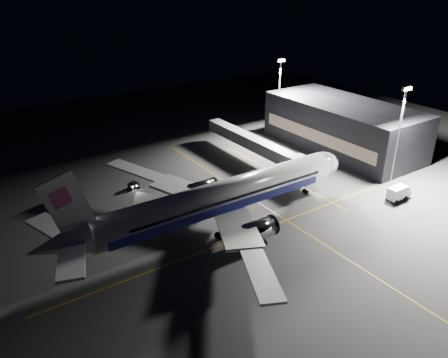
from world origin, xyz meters
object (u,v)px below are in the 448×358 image
at_px(baggage_tug, 133,185).
at_px(safety_cone_a, 188,215).
at_px(floodlight_mast_north, 279,90).
at_px(service_truck, 399,192).
at_px(floodlight_mast_south, 400,127).
at_px(jet_bridge, 258,145).
at_px(safety_cone_b, 196,216).
at_px(airliner, 217,198).
at_px(safety_cone_c, 201,191).

distance_m(baggage_tug, safety_cone_a, 17.22).
distance_m(floodlight_mast_north, service_truck, 45.92).
height_order(floodlight_mast_north, floodlight_mast_south, same).
bearing_deg(safety_cone_a, jet_bridge, 26.16).
height_order(floodlight_mast_north, baggage_tug, floodlight_mast_north).
bearing_deg(safety_cone_b, baggage_tug, 104.56).
distance_m(airliner, safety_cone_a, 7.75).
height_order(airliner, jet_bridge, airliner).
xyz_separation_m(floodlight_mast_north, floodlight_mast_south, (0.00, -38.00, 0.00)).
bearing_deg(floodlight_mast_south, safety_cone_a, 165.85).
xyz_separation_m(floodlight_mast_south, safety_cone_b, (-43.13, 10.01, -12.09)).
bearing_deg(floodlight_mast_north, safety_cone_a, -148.78).
bearing_deg(baggage_tug, service_truck, -38.11).
height_order(airliner, baggage_tug, airliner).
xyz_separation_m(baggage_tug, safety_cone_c, (10.77, -9.72, -0.44)).
height_order(safety_cone_a, safety_cone_c, safety_cone_a).
xyz_separation_m(airliner, baggage_tug, (-6.73, 22.00, -4.44)).
bearing_deg(safety_cone_c, floodlight_mast_south, -26.28).
bearing_deg(safety_cone_c, jet_bridge, 16.89).
bearing_deg(safety_cone_a, airliner, -58.10).
relative_size(floodlight_mast_north, service_truck, 3.75).
height_order(floodlight_mast_north, safety_cone_b, floodlight_mast_north).
distance_m(safety_cone_a, safety_cone_b, 1.62).
relative_size(floodlight_mast_south, safety_cone_c, 37.59).
bearing_deg(floodlight_mast_south, safety_cone_c, 153.72).
height_order(safety_cone_b, safety_cone_c, safety_cone_b).
relative_size(airliner, safety_cone_a, 89.92).
relative_size(airliner, safety_cone_c, 111.63).
bearing_deg(safety_cone_c, safety_cone_a, -135.45).
distance_m(service_truck, baggage_tug, 54.09).
bearing_deg(jet_bridge, floodlight_mast_south, -53.21).
height_order(jet_bridge, floodlight_mast_north, floodlight_mast_north).
relative_size(service_truck, baggage_tug, 2.54).
distance_m(airliner, service_truck, 37.39).
relative_size(baggage_tug, safety_cone_a, 3.18).
bearing_deg(baggage_tug, safety_cone_a, -77.03).
xyz_separation_m(jet_bridge, floodlight_mast_south, (18.00, -24.07, 7.79)).
bearing_deg(safety_cone_b, airliner, -62.78).
bearing_deg(airliner, floodlight_mast_north, 37.91).
xyz_separation_m(floodlight_mast_south, baggage_tug, (-47.81, 28.01, -11.65)).
bearing_deg(floodlight_mast_south, floodlight_mast_north, 90.00).
xyz_separation_m(airliner, service_truck, (35.15, -12.23, -3.66)).
bearing_deg(safety_cone_b, safety_cone_a, 134.97).
xyz_separation_m(safety_cone_a, safety_cone_c, (7.24, 7.13, -0.07)).
bearing_deg(safety_cone_b, floodlight_mast_south, -13.07).
bearing_deg(jet_bridge, safety_cone_a, -153.84).
xyz_separation_m(baggage_tug, safety_cone_a, (3.53, -16.85, -0.38)).
bearing_deg(safety_cone_a, safety_cone_c, 44.55).
height_order(jet_bridge, safety_cone_a, jet_bridge).
bearing_deg(floodlight_mast_south, baggage_tug, 149.64).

